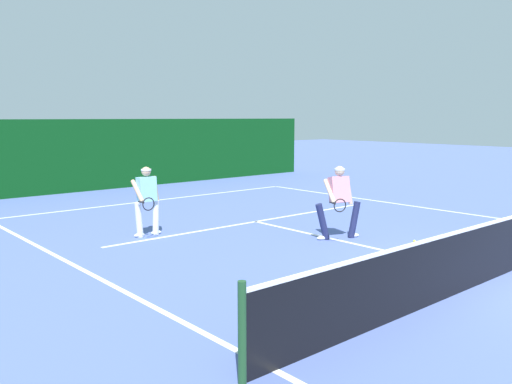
% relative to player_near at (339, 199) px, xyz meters
% --- Properties ---
extents(ground_plane, '(80.00, 80.00, 0.00)m').
position_rel_player_near_xyz_m(ground_plane, '(-0.12, -3.68, -0.90)').
color(ground_plane, '#5164AA').
extents(court_line_baseline_far, '(10.51, 0.10, 0.01)m').
position_rel_player_near_xyz_m(court_line_baseline_far, '(-0.12, 7.57, -0.90)').
color(court_line_baseline_far, white).
rests_on(court_line_baseline_far, ground_plane).
extents(court_line_sideline_left, '(0.10, 22.50, 0.01)m').
position_rel_player_near_xyz_m(court_line_sideline_left, '(-5.37, -3.68, -0.90)').
color(court_line_sideline_left, white).
rests_on(court_line_sideline_left, ground_plane).
extents(court_line_service, '(8.57, 0.10, 0.01)m').
position_rel_player_near_xyz_m(court_line_service, '(-0.12, 2.70, -0.90)').
color(court_line_service, white).
rests_on(court_line_service, ground_plane).
extents(court_line_centre, '(0.10, 6.40, 0.01)m').
position_rel_player_near_xyz_m(court_line_centre, '(-0.12, -0.48, -0.90)').
color(court_line_centre, white).
rests_on(court_line_centre, ground_plane).
extents(tennis_net, '(11.51, 0.09, 1.10)m').
position_rel_player_near_xyz_m(tennis_net, '(-0.12, -3.68, -0.38)').
color(tennis_net, '#1E4723').
rests_on(tennis_net, ground_plane).
extents(player_near, '(1.16, 0.85, 1.65)m').
position_rel_player_near_xyz_m(player_near, '(0.00, 0.00, 0.00)').
color(player_near, '#1E234C').
rests_on(player_near, ground_plane).
extents(player_far, '(0.79, 0.86, 1.60)m').
position_rel_player_near_xyz_m(player_far, '(-3.09, 3.07, -0.03)').
color(player_far, silver).
rests_on(player_far, ground_plane).
extents(tennis_ball, '(0.07, 0.07, 0.07)m').
position_rel_player_near_xyz_m(tennis_ball, '(0.95, -1.35, -0.87)').
color(tennis_ball, '#D1E033').
rests_on(tennis_ball, ground_plane).
extents(back_fence_windscreen, '(19.65, 0.12, 2.64)m').
position_rel_player_near_xyz_m(back_fence_windscreen, '(-0.12, 11.19, 0.42)').
color(back_fence_windscreen, '#093C13').
rests_on(back_fence_windscreen, ground_plane).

